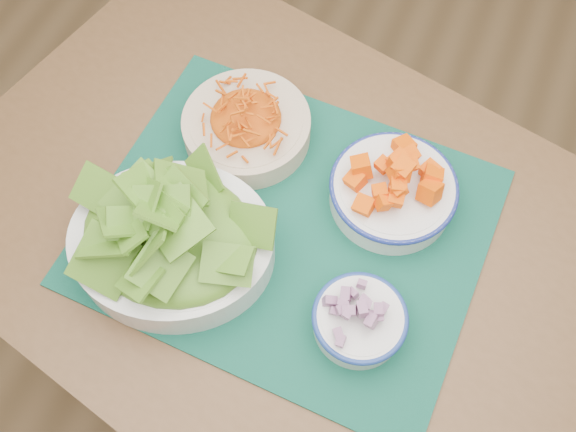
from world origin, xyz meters
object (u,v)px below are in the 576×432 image
at_px(carrot_bowl, 246,122).
at_px(placemat, 288,226).
at_px(squash_bowl, 394,186).
at_px(table, 298,265).
at_px(lettuce_bowl, 170,235).
at_px(onion_bowl, 360,319).

bearing_deg(carrot_bowl, placemat, -45.50).
bearing_deg(placemat, squash_bowl, 40.01).
relative_size(table, squash_bowl, 5.31).
bearing_deg(lettuce_bowl, carrot_bowl, 69.34).
bearing_deg(lettuce_bowl, placemat, 20.41).
xyz_separation_m(table, lettuce_bowl, (-0.15, -0.10, 0.18)).
relative_size(placemat, onion_bowl, 3.96).
bearing_deg(squash_bowl, carrot_bowl, 174.46).
distance_m(table, carrot_bowl, 0.24).
relative_size(lettuce_bowl, onion_bowl, 2.42).
bearing_deg(onion_bowl, squash_bowl, 95.75).
bearing_deg(carrot_bowl, squash_bowl, -5.54).
relative_size(carrot_bowl, squash_bowl, 0.90).
height_order(placemat, carrot_bowl, carrot_bowl).
relative_size(table, carrot_bowl, 5.90).
height_order(carrot_bowl, lettuce_bowl, lettuce_bowl).
bearing_deg(onion_bowl, placemat, 144.19).
xyz_separation_m(placemat, squash_bowl, (0.12, 0.10, 0.04)).
xyz_separation_m(squash_bowl, lettuce_bowl, (-0.25, -0.20, 0.02)).
height_order(carrot_bowl, squash_bowl, squash_bowl).
bearing_deg(table, carrot_bowl, 150.92).
height_order(lettuce_bowl, onion_bowl, lettuce_bowl).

